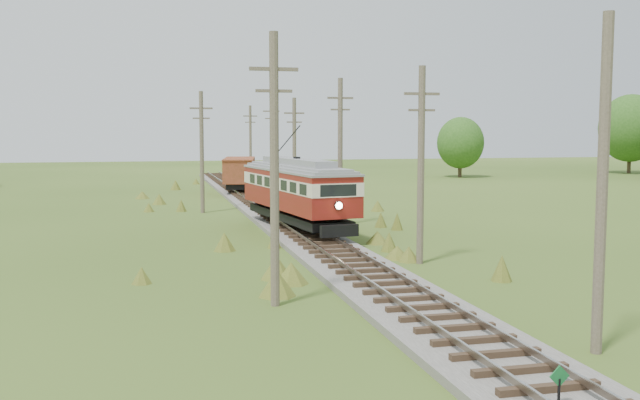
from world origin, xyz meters
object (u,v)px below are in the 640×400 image
object	(u,v)px
switch_marker	(559,387)
streetcar	(297,188)
gondola	(239,172)
gravel_pile	(288,190)

from	to	relation	value
switch_marker	streetcar	distance (m)	27.18
gondola	gravel_pile	bearing A→B (deg)	-32.06
streetcar	gondola	bearing A→B (deg)	81.75
gravel_pile	streetcar	bearing A→B (deg)	-99.66
streetcar	gravel_pile	size ratio (longest dim) A/B	3.80
gondola	gravel_pile	world-z (taller)	gondola
switch_marker	gravel_pile	world-z (taller)	gravel_pile
gondola	gravel_pile	xyz separation A→B (m)	(3.88, -3.44, -1.53)
switch_marker	gondola	distance (m)	53.33
streetcar	switch_marker	bearing A→B (deg)	-98.67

